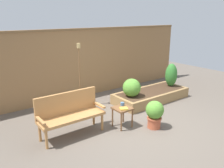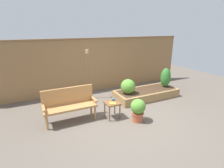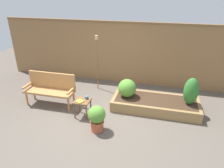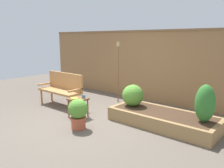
# 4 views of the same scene
# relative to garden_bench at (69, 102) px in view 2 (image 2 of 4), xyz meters

# --- Properties ---
(ground_plane) EXTENTS (14.00, 14.00, 0.00)m
(ground_plane) POSITION_rel_garden_bench_xyz_m (1.46, -0.52, -0.54)
(ground_plane) COLOR #60564C
(fence_back) EXTENTS (8.40, 0.14, 2.16)m
(fence_back) POSITION_rel_garden_bench_xyz_m (1.46, 2.08, 0.55)
(fence_back) COLOR olive
(fence_back) RESTS_ON ground_plane
(garden_bench) EXTENTS (1.44, 0.48, 0.94)m
(garden_bench) POSITION_rel_garden_bench_xyz_m (0.00, 0.00, 0.00)
(garden_bench) COLOR #B77F47
(garden_bench) RESTS_ON ground_plane
(side_table) EXTENTS (0.40, 0.40, 0.48)m
(side_table) POSITION_rel_garden_bench_xyz_m (1.14, -0.41, -0.15)
(side_table) COLOR brown
(side_table) RESTS_ON ground_plane
(cup_on_table) EXTENTS (0.12, 0.08, 0.08)m
(cup_on_table) POSITION_rel_garden_bench_xyz_m (1.22, -0.31, -0.03)
(cup_on_table) COLOR teal
(cup_on_table) RESTS_ON side_table
(book_on_table) EXTENTS (0.23, 0.22, 0.03)m
(book_on_table) POSITION_rel_garden_bench_xyz_m (1.11, -0.50, -0.05)
(book_on_table) COLOR gold
(book_on_table) RESTS_ON side_table
(potted_boxwood) EXTENTS (0.42, 0.42, 0.66)m
(potted_boxwood) POSITION_rel_garden_bench_xyz_m (1.70, -0.91, -0.18)
(potted_boxwood) COLOR #B75638
(potted_boxwood) RESTS_ON ground_plane
(raised_planter_bed) EXTENTS (2.40, 1.00, 0.30)m
(raised_planter_bed) POSITION_rel_garden_bench_xyz_m (2.99, 0.44, -0.39)
(raised_planter_bed) COLOR #997547
(raised_planter_bed) RESTS_ON ground_plane
(shrub_near_bench) EXTENTS (0.52, 0.52, 0.52)m
(shrub_near_bench) POSITION_rel_garden_bench_xyz_m (2.17, 0.43, 0.01)
(shrub_near_bench) COLOR brown
(shrub_near_bench) RESTS_ON raised_planter_bed
(shrub_far_corner) EXTENTS (0.38, 0.38, 0.75)m
(shrub_far_corner) POSITION_rel_garden_bench_xyz_m (3.87, 0.43, 0.13)
(shrub_far_corner) COLOR brown
(shrub_far_corner) RESTS_ON raised_planter_bed
(tiki_torch) EXTENTS (0.10, 0.10, 1.81)m
(tiki_torch) POSITION_rel_garden_bench_xyz_m (1.00, 1.31, 0.69)
(tiki_torch) COLOR brown
(tiki_torch) RESTS_ON ground_plane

